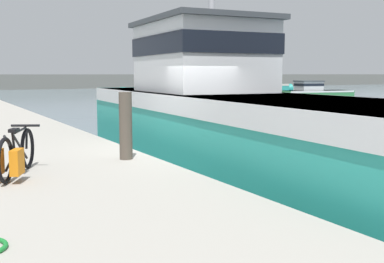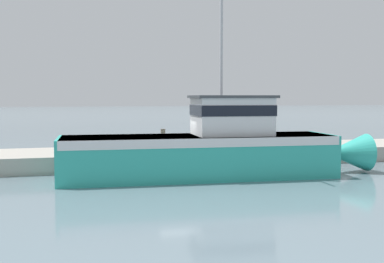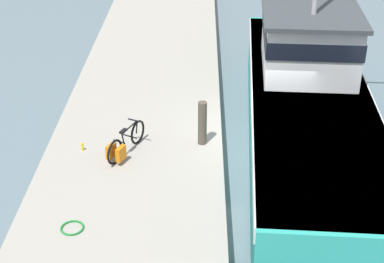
{
  "view_description": "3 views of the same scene",
  "coord_description": "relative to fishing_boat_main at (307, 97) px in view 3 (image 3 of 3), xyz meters",
  "views": [
    {
      "loc": [
        -4.68,
        -8.55,
        2.33
      ],
      "look_at": [
        -0.6,
        -1.02,
        1.3
      ],
      "focal_mm": 45.0,
      "sensor_mm": 36.0,
      "label": 1
    },
    {
      "loc": [
        21.67,
        -5.44,
        3.61
      ],
      "look_at": [
        0.01,
        0.45,
        1.98
      ],
      "focal_mm": 45.0,
      "sensor_mm": 36.0,
      "label": 2
    },
    {
      "loc": [
        -1.74,
        -13.87,
        8.59
      ],
      "look_at": [
        -1.97,
        -0.55,
        1.15
      ],
      "focal_mm": 55.0,
      "sensor_mm": 36.0,
      "label": 3
    }
  ],
  "objects": [
    {
      "name": "dock_pier",
      "position": [
        -4.69,
        -1.13,
        -0.95
      ],
      "size": [
        4.55,
        80.0,
        0.82
      ],
      "primitive_type": "cube",
      "color": "#A39E93",
      "rests_on": "ground_plane"
    },
    {
      "name": "ground_plane",
      "position": [
        -1.24,
        -1.13,
        -1.37
      ],
      "size": [
        320.0,
        320.0,
        0.0
      ],
      "primitive_type": "plane",
      "color": "slate"
    },
    {
      "name": "hose_coil",
      "position": [
        -5.65,
        -5.31,
        -0.52
      ],
      "size": [
        0.5,
        0.5,
        0.04
      ],
      "primitive_type": "torus",
      "color": "#197A2D",
      "rests_on": "dock_pier"
    },
    {
      "name": "water_bottle_by_bike",
      "position": [
        -6.01,
        -2.14,
        -0.43
      ],
      "size": [
        0.07,
        0.07,
        0.22
      ],
      "primitive_type": "cylinder",
      "color": "yellow",
      "rests_on": "dock_pier"
    },
    {
      "name": "mooring_post",
      "position": [
        -2.94,
        -1.72,
        0.05
      ],
      "size": [
        0.23,
        0.23,
        1.19
      ],
      "primitive_type": "cylinder",
      "color": "#51473D",
      "rests_on": "dock_pier"
    },
    {
      "name": "fishing_boat_main",
      "position": [
        0.0,
        0.0,
        0.0
      ],
      "size": [
        3.9,
        14.5,
        10.76
      ],
      "rotation": [
        0.0,
        0.0,
        -0.06
      ],
      "color": "teal",
      "rests_on": "ground_plane"
    },
    {
      "name": "bicycle_touring",
      "position": [
        -4.92,
        -2.39,
        -0.22
      ],
      "size": [
        0.87,
        1.61,
        0.72
      ],
      "rotation": [
        0.0,
        0.0,
        -0.43
      ],
      "color": "black",
      "rests_on": "dock_pier"
    }
  ]
}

